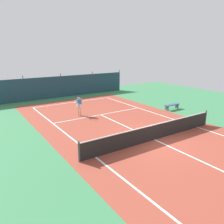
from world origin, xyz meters
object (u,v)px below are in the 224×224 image
at_px(tennis_net, 155,132).
at_px(parked_car, 57,87).
at_px(tennis_ball_near_player, 47,108).
at_px(courtside_bench, 172,106).
at_px(tennis_player, 79,104).
at_px(tennis_ball_midcourt, 142,123).
at_px(tennis_ball_by_sideline, 100,97).

relative_size(tennis_net, parked_car, 2.31).
distance_m(tennis_ball_near_player, courtside_bench, 11.56).
bearing_deg(courtside_bench, tennis_net, -145.69).
distance_m(tennis_player, tennis_ball_midcourt, 5.45).
xyz_separation_m(tennis_ball_by_sideline, parked_car, (-3.32, 5.02, 0.81)).
xyz_separation_m(tennis_net, parked_car, (0.33, 17.64, 0.33)).
bearing_deg(tennis_player, courtside_bench, 151.77).
distance_m(tennis_ball_near_player, tennis_ball_midcourt, 9.49).
relative_size(tennis_ball_near_player, courtside_bench, 0.04).
height_order(tennis_ball_midcourt, tennis_ball_by_sideline, same).
xyz_separation_m(tennis_ball_near_player, tennis_ball_midcourt, (4.44, -8.39, 0.00)).
bearing_deg(courtside_bench, parked_car, 114.15).
relative_size(tennis_player, courtside_bench, 1.03).
bearing_deg(tennis_ball_near_player, tennis_net, -74.78).
relative_size(tennis_player, tennis_ball_near_player, 24.85).
bearing_deg(tennis_ball_midcourt, tennis_ball_near_player, 117.91).
xyz_separation_m(tennis_net, tennis_ball_by_sideline, (3.66, 12.62, -0.48)).
height_order(tennis_net, tennis_ball_near_player, tennis_net).
bearing_deg(tennis_ball_near_player, tennis_ball_by_sideline, 12.65).
height_order(tennis_ball_by_sideline, courtside_bench, courtside_bench).
relative_size(tennis_ball_midcourt, tennis_ball_by_sideline, 1.00).
relative_size(tennis_net, courtside_bench, 6.33).
distance_m(tennis_net, tennis_ball_near_player, 11.53).
distance_m(tennis_player, tennis_ball_near_player, 4.29).
bearing_deg(parked_car, tennis_ball_near_player, -124.09).
height_order(tennis_net, parked_car, parked_car).
bearing_deg(tennis_ball_midcourt, parked_car, 94.17).
relative_size(tennis_ball_near_player, parked_car, 0.02).
xyz_separation_m(tennis_ball_by_sideline, courtside_bench, (2.65, -8.31, 0.34)).
relative_size(tennis_ball_by_sideline, courtside_bench, 0.04).
relative_size(tennis_ball_near_player, tennis_ball_by_sideline, 1.00).
bearing_deg(tennis_player, tennis_net, 94.19).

